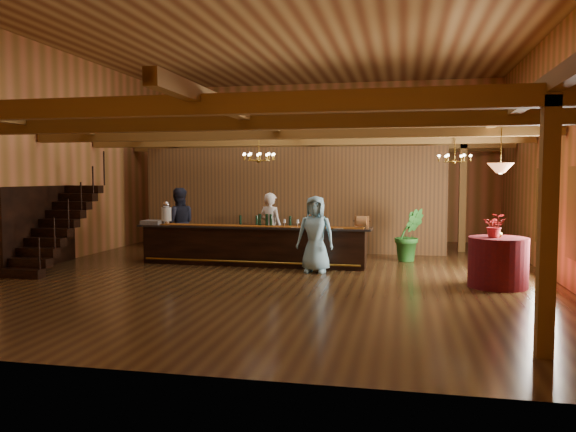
% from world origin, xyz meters
% --- Properties ---
extents(floor, '(14.00, 14.00, 0.00)m').
position_xyz_m(floor, '(0.00, 0.00, 0.00)').
color(floor, '#493117').
rests_on(floor, ground).
extents(ceiling, '(14.00, 14.00, 0.00)m').
position_xyz_m(ceiling, '(0.00, 0.00, 5.50)').
color(ceiling, '#AB8045').
rests_on(ceiling, wall_back).
extents(wall_back, '(12.00, 0.10, 5.50)m').
position_xyz_m(wall_back, '(0.00, 7.00, 2.75)').
color(wall_back, '#C57446').
rests_on(wall_back, floor).
extents(wall_front, '(12.00, 0.10, 5.50)m').
position_xyz_m(wall_front, '(0.00, -7.00, 2.75)').
color(wall_front, '#C57446').
rests_on(wall_front, floor).
extents(wall_left, '(0.10, 14.00, 5.50)m').
position_xyz_m(wall_left, '(-6.00, 0.00, 2.75)').
color(wall_left, '#C57446').
rests_on(wall_left, floor).
extents(wall_right, '(0.10, 14.00, 5.50)m').
position_xyz_m(wall_right, '(6.00, 0.00, 2.75)').
color(wall_right, '#C57446').
rests_on(wall_right, floor).
extents(beam_grid, '(11.90, 13.90, 0.39)m').
position_xyz_m(beam_grid, '(0.00, 0.51, 3.24)').
color(beam_grid, brown).
rests_on(beam_grid, wall_left).
extents(support_posts, '(9.20, 10.20, 3.20)m').
position_xyz_m(support_posts, '(0.00, -0.50, 1.60)').
color(support_posts, brown).
rests_on(support_posts, floor).
extents(partition_wall, '(9.00, 0.18, 3.10)m').
position_xyz_m(partition_wall, '(-0.50, 3.50, 1.55)').
color(partition_wall, brown).
rests_on(partition_wall, floor).
extents(window_right_back, '(0.12, 1.05, 1.75)m').
position_xyz_m(window_right_back, '(5.95, 1.00, 1.55)').
color(window_right_back, white).
rests_on(window_right_back, wall_right).
extents(staircase, '(1.00, 2.80, 2.00)m').
position_xyz_m(staircase, '(-5.45, -0.74, 1.00)').
color(staircase, black).
rests_on(staircase, floor).
extents(backroom_boxes, '(4.10, 0.60, 1.10)m').
position_xyz_m(backroom_boxes, '(-0.29, 5.50, 0.53)').
color(backroom_boxes, black).
rests_on(backroom_boxes, floor).
extents(tasting_bar, '(5.98, 0.92, 1.00)m').
position_xyz_m(tasting_bar, '(-0.93, 0.74, 0.50)').
color(tasting_bar, black).
rests_on(tasting_bar, floor).
extents(beverage_dispenser, '(0.26, 0.26, 0.60)m').
position_xyz_m(beverage_dispenser, '(-3.28, 0.85, 1.28)').
color(beverage_dispenser, silver).
rests_on(beverage_dispenser, tasting_bar).
extents(glass_rack_tray, '(0.50, 0.50, 0.10)m').
position_xyz_m(glass_rack_tray, '(-3.62, 0.76, 1.04)').
color(glass_rack_tray, gray).
rests_on(glass_rack_tray, tasting_bar).
extents(raffle_drum, '(0.34, 0.24, 0.30)m').
position_xyz_m(raffle_drum, '(1.81, 0.62, 1.17)').
color(raffle_drum, '#A6613D').
rests_on(raffle_drum, tasting_bar).
extents(bar_bottle_0, '(0.07, 0.07, 0.30)m').
position_xyz_m(bar_bottle_0, '(-0.77, 0.85, 1.14)').
color(bar_bottle_0, black).
rests_on(bar_bottle_0, tasting_bar).
extents(bar_bottle_1, '(0.07, 0.07, 0.30)m').
position_xyz_m(bar_bottle_1, '(-0.58, 0.85, 1.14)').
color(bar_bottle_1, black).
rests_on(bar_bottle_1, tasting_bar).
extents(bar_bottle_2, '(0.07, 0.07, 0.30)m').
position_xyz_m(bar_bottle_2, '(-0.47, 0.84, 1.14)').
color(bar_bottle_2, black).
rests_on(bar_bottle_2, tasting_bar).
extents(backbar_shelf, '(2.94, 0.91, 0.82)m').
position_xyz_m(backbar_shelf, '(-0.67, 3.05, 0.41)').
color(backbar_shelf, black).
rests_on(backbar_shelf, floor).
extents(round_table, '(1.17, 1.17, 1.01)m').
position_xyz_m(round_table, '(4.66, -0.98, 0.51)').
color(round_table, maroon).
rests_on(round_table, floor).
extents(chandelier_left, '(0.80, 0.80, 0.63)m').
position_xyz_m(chandelier_left, '(-0.75, 0.73, 2.72)').
color(chandelier_left, '#AF882C').
rests_on(chandelier_left, beam_grid).
extents(chandelier_right, '(0.80, 0.80, 0.66)m').
position_xyz_m(chandelier_right, '(4.02, 1.85, 2.70)').
color(chandelier_right, '#AF882C').
rests_on(chandelier_right, beam_grid).
extents(pendant_lamp, '(0.52, 0.52, 0.90)m').
position_xyz_m(pendant_lamp, '(4.66, -0.98, 2.40)').
color(pendant_lamp, '#AF882C').
rests_on(pendant_lamp, beam_grid).
extents(bartender, '(0.77, 0.63, 1.81)m').
position_xyz_m(bartender, '(-0.64, 1.49, 0.91)').
color(bartender, white).
rests_on(bartender, floor).
extents(staff_second, '(1.16, 1.06, 1.93)m').
position_xyz_m(staff_second, '(-3.21, 1.48, 0.96)').
color(staff_second, '#1E2132').
rests_on(staff_second, floor).
extents(guest, '(0.91, 0.63, 1.79)m').
position_xyz_m(guest, '(0.78, 0.02, 0.89)').
color(guest, '#86C2DE').
rests_on(guest, floor).
extents(floor_plant, '(0.92, 0.82, 1.40)m').
position_xyz_m(floor_plant, '(2.95, 2.23, 0.70)').
color(floor_plant, '#256821').
rests_on(floor_plant, floor).
extents(table_flowers, '(0.52, 0.48, 0.49)m').
position_xyz_m(table_flowers, '(4.58, -1.04, 1.25)').
color(table_flowers, red).
rests_on(table_flowers, round_table).
extents(table_vase, '(0.14, 0.14, 0.27)m').
position_xyz_m(table_vase, '(4.65, -0.97, 1.14)').
color(table_vase, '#AF882C').
rests_on(table_vase, round_table).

